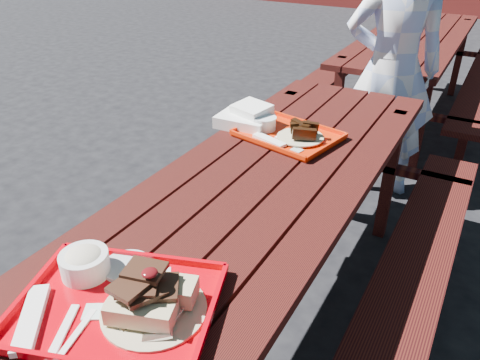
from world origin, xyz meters
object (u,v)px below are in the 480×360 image
at_px(picnic_table_near, 259,221).
at_px(far_tray, 286,133).
at_px(person, 392,70).
at_px(picnic_table_far, 411,58).
at_px(near_tray, 119,292).

bearing_deg(picnic_table_near, far_tray, 100.53).
distance_m(picnic_table_near, person, 1.52).
distance_m(picnic_table_far, near_tray, 3.55).
bearing_deg(near_tray, far_tray, 93.08).
xyz_separation_m(picnic_table_far, far_tray, (-0.07, -2.40, 0.21)).
bearing_deg(far_tray, picnic_table_far, 88.25).
bearing_deg(far_tray, person, 80.09).
bearing_deg(person, near_tray, 65.99).
height_order(picnic_table_near, near_tray, near_tray).
bearing_deg(picnic_table_far, person, -84.80).
bearing_deg(picnic_table_far, near_tray, -90.20).
xyz_separation_m(near_tray, person, (0.13, 2.24, 0.01)).
relative_size(near_tray, far_tray, 1.22).
height_order(picnic_table_far, near_tray, near_tray).
distance_m(picnic_table_far, far_tray, 2.42).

